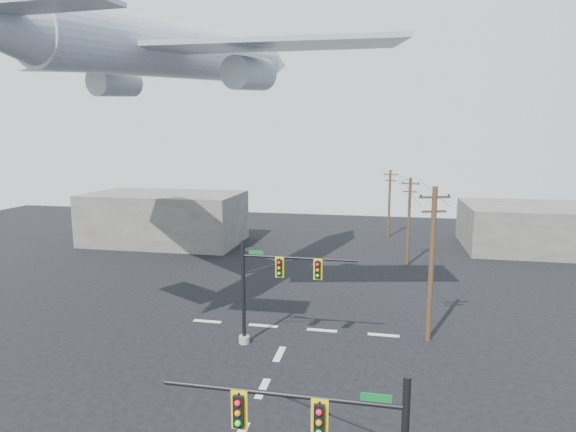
% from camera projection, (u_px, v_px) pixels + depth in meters
% --- Properties ---
extents(lane_markings, '(14.00, 21.20, 0.01)m').
position_uv_depth(lane_markings, '(269.00, 376.00, 25.70)').
color(lane_markings, beige).
rests_on(lane_markings, ground).
extents(signal_mast_far, '(7.18, 0.72, 6.53)m').
position_uv_depth(signal_mast_far, '(268.00, 290.00, 28.89)').
color(signal_mast_far, gray).
rests_on(signal_mast_far, ground).
extents(utility_pole_a, '(1.89, 0.72, 9.72)m').
position_uv_depth(utility_pole_a, '(432.00, 262.00, 29.38)').
color(utility_pole_a, '#4A3220').
rests_on(utility_pole_a, ground).
extents(utility_pole_b, '(1.73, 0.59, 8.74)m').
position_uv_depth(utility_pole_b, '(409.00, 220.00, 47.22)').
color(utility_pole_b, '#4A3220').
rests_on(utility_pole_b, ground).
extents(utility_pole_c, '(1.73, 0.51, 8.57)m').
position_uv_depth(utility_pole_c, '(389.00, 202.00, 60.79)').
color(utility_pole_c, '#4A3220').
rests_on(utility_pole_c, ground).
extents(power_lines, '(3.93, 31.92, 0.57)m').
position_uv_depth(power_lines, '(409.00, 184.00, 44.46)').
color(power_lines, black).
extents(airliner, '(30.84, 33.09, 8.84)m').
position_uv_depth(airliner, '(180.00, 52.00, 32.92)').
color(airliner, '#ADB1B9').
extents(building_left, '(18.00, 10.00, 6.00)m').
position_uv_depth(building_left, '(165.00, 218.00, 57.79)').
color(building_left, slate).
rests_on(building_left, ground).
extents(building_right, '(14.00, 12.00, 5.00)m').
position_uv_depth(building_right, '(529.00, 227.00, 54.58)').
color(building_right, slate).
rests_on(building_right, ground).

